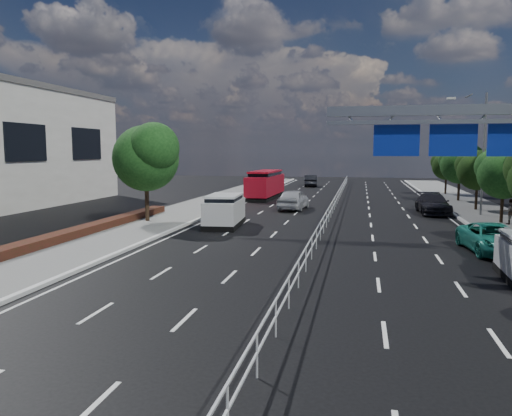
# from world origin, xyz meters

# --- Properties ---
(ground) EXTENTS (160.00, 160.00, 0.00)m
(ground) POSITION_xyz_m (0.00, 0.00, 0.00)
(ground) COLOR black
(ground) RESTS_ON ground
(median_fence) EXTENTS (0.05, 85.00, 1.02)m
(median_fence) POSITION_xyz_m (0.00, 22.50, 0.53)
(median_fence) COLOR silver
(median_fence) RESTS_ON ground
(overhead_gantry) EXTENTS (10.24, 0.38, 7.45)m
(overhead_gantry) POSITION_xyz_m (6.74, 10.05, 5.61)
(overhead_gantry) COLOR gray
(overhead_gantry) RESTS_ON ground
(streetlight_far) EXTENTS (2.78, 2.40, 9.00)m
(streetlight_far) POSITION_xyz_m (10.50, 26.00, 5.21)
(streetlight_far) COLOR gray
(streetlight_far) RESTS_ON ground
(near_tree_back) EXTENTS (4.84, 4.51, 6.69)m
(near_tree_back) POSITION_xyz_m (-11.94, 17.97, 4.61)
(near_tree_back) COLOR black
(near_tree_back) RESTS_ON ground
(far_tree_e) EXTENTS (3.63, 3.38, 5.13)m
(far_tree_e) POSITION_xyz_m (11.25, 21.98, 3.56)
(far_tree_e) COLOR black
(far_tree_e) RESTS_ON ground
(far_tree_f) EXTENTS (3.52, 3.28, 5.02)m
(far_tree_f) POSITION_xyz_m (11.24, 29.48, 3.49)
(far_tree_f) COLOR black
(far_tree_f) RESTS_ON ground
(far_tree_g) EXTENTS (3.96, 3.69, 5.45)m
(far_tree_g) POSITION_xyz_m (11.25, 36.98, 3.75)
(far_tree_g) COLOR black
(far_tree_g) RESTS_ON ground
(far_tree_h) EXTENTS (3.41, 3.18, 4.91)m
(far_tree_h) POSITION_xyz_m (11.24, 44.48, 3.42)
(far_tree_h) COLOR black
(far_tree_h) RESTS_ON ground
(white_minivan) EXTENTS (2.41, 4.87, 2.05)m
(white_minivan) POSITION_xyz_m (-6.46, 17.49, 1.01)
(white_minivan) COLOR black
(white_minivan) RESTS_ON ground
(red_bus) EXTENTS (2.53, 9.50, 2.82)m
(red_bus) POSITION_xyz_m (-7.50, 37.03, 1.47)
(red_bus) COLOR black
(red_bus) RESTS_ON ground
(near_car_silver) EXTENTS (2.37, 5.09, 1.69)m
(near_car_silver) POSITION_xyz_m (-3.35, 27.66, 0.84)
(near_car_silver) COLOR #A8A9AF
(near_car_silver) RESTS_ON ground
(near_car_dark) EXTENTS (2.19, 4.88, 1.56)m
(near_car_dark) POSITION_xyz_m (-4.69, 55.18, 0.78)
(near_car_dark) COLOR black
(near_car_dark) RESTS_ON ground
(parked_car_teal) EXTENTS (2.77, 5.17, 1.38)m
(parked_car_teal) POSITION_xyz_m (8.30, 12.00, 0.69)
(parked_car_teal) COLOR #1A7665
(parked_car_teal) RESTS_ON ground
(parked_car_dark) EXTENTS (2.35, 5.39, 1.54)m
(parked_car_dark) POSITION_xyz_m (7.58, 27.05, 0.77)
(parked_car_dark) COLOR black
(parked_car_dark) RESTS_ON ground
(pedestrian_b) EXTENTS (0.81, 0.64, 1.63)m
(pedestrian_b) POSITION_xyz_m (11.51, 21.21, 0.95)
(pedestrian_b) COLOR gray
(pedestrian_b) RESTS_ON sidewalk_far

